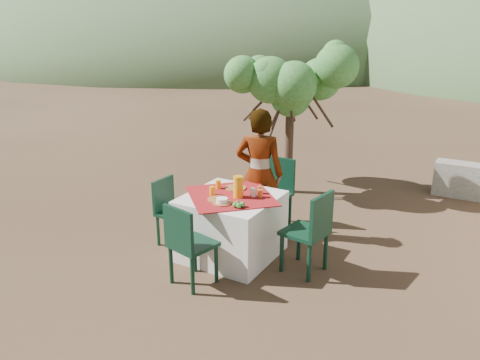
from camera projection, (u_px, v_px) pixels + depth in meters
name	position (u px, v px, depth m)	size (l,w,h in m)	color
ground	(203.00, 238.00, 6.08)	(160.00, 160.00, 0.00)	#3B261A
table	(231.00, 226.00, 5.54)	(1.30, 1.30, 0.76)	white
chair_far	(276.00, 189.00, 6.32)	(0.48, 0.48, 0.95)	black
chair_near	(187.00, 242.00, 4.83)	(0.50, 0.50, 0.91)	black
chair_left	(170.00, 208.00, 5.84)	(0.39, 0.39, 0.84)	black
chair_right	(311.00, 229.00, 5.08)	(0.50, 0.50, 0.95)	black
person	(259.00, 174.00, 5.94)	(0.61, 0.40, 1.68)	#8C6651
shrub_tree	(296.00, 91.00, 7.30)	(1.80, 1.76, 2.11)	#3E2A1F
hill_near_left	(226.00, 59.00, 39.29)	(40.00, 40.00, 16.00)	#2F4B2A
hill_far_center	(441.00, 51.00, 50.81)	(60.00, 60.00, 24.00)	slate
plate_far	(236.00, 188.00, 5.65)	(0.26, 0.26, 0.01)	brown
plate_near	(217.00, 199.00, 5.27)	(0.23, 0.23, 0.01)	brown
glass_far	(218.00, 184.00, 5.63)	(0.06, 0.06, 0.10)	#FE9D10
glass_near	(212.00, 191.00, 5.41)	(0.06, 0.06, 0.10)	#FE9D10
juice_pitcher	(238.00, 187.00, 5.33)	(0.11, 0.11, 0.25)	#FE9D10
bowl_plate	(222.00, 203.00, 5.17)	(0.22, 0.22, 0.01)	brown
white_bowl	(222.00, 200.00, 5.16)	(0.13, 0.13, 0.05)	white
jar_left	(260.00, 193.00, 5.35)	(0.06, 0.06, 0.09)	#C86423
jar_right	(260.00, 190.00, 5.47)	(0.06, 0.06, 0.09)	#C86423
napkin_holder	(253.00, 192.00, 5.37)	(0.07, 0.04, 0.09)	white
fruit_cluster	(238.00, 205.00, 5.05)	(0.12, 0.11, 0.06)	#447F2E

